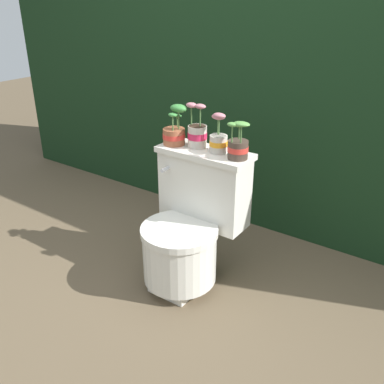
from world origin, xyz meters
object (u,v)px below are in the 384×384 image
toilet (190,225)px  potted_plant_midleft (197,133)px  potted_plant_left (175,132)px  potted_plant_midright (238,146)px  potted_plant_middle (219,139)px

toilet → potted_plant_midleft: potted_plant_midleft is taller
potted_plant_left → potted_plant_midleft: potted_plant_midleft is taller
toilet → potted_plant_left: size_ratio=3.30×
potted_plant_left → potted_plant_midright: (0.39, 0.00, -0.00)m
potted_plant_left → potted_plant_midleft: size_ratio=0.95×
toilet → potted_plant_middle: bearing=64.5°
potted_plant_middle → potted_plant_midright: (0.13, -0.03, -0.00)m
potted_plant_left → potted_plant_middle: size_ratio=1.09×
potted_plant_left → potted_plant_midright: bearing=0.2°
potted_plant_midleft → potted_plant_middle: bearing=-2.3°
toilet → potted_plant_midleft: (-0.06, 0.16, 0.46)m
potted_plant_midleft → potted_plant_middle: potted_plant_midleft is taller
potted_plant_middle → toilet: bearing=-115.5°
potted_plant_midright → potted_plant_midleft: bearing=172.7°
potted_plant_left → potted_plant_midleft: (0.12, 0.04, 0.00)m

